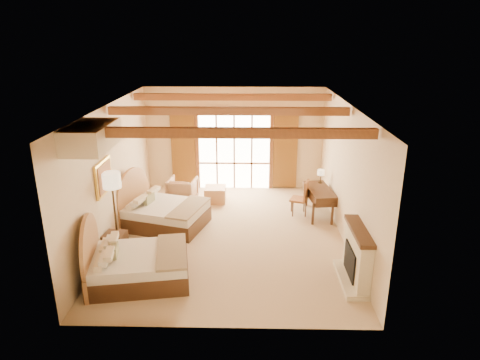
{
  "coord_description": "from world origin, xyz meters",
  "views": [
    {
      "loc": [
        0.47,
        -9.52,
        4.73
      ],
      "look_at": [
        0.25,
        0.2,
        1.38
      ],
      "focal_mm": 32.0,
      "sensor_mm": 36.0,
      "label": 1
    }
  ],
  "objects_px": {
    "armchair": "(182,190)",
    "nightstand": "(115,244)",
    "bed_near": "(132,263)",
    "bed_far": "(160,212)",
    "desk": "(319,201)"
  },
  "relations": [
    {
      "from": "nightstand",
      "to": "armchair",
      "type": "distance_m",
      "value": 3.39
    },
    {
      "from": "bed_near",
      "to": "bed_far",
      "type": "bearing_deg",
      "value": 79.23
    },
    {
      "from": "bed_near",
      "to": "armchair",
      "type": "distance_m",
      "value": 4.24
    },
    {
      "from": "armchair",
      "to": "desk",
      "type": "distance_m",
      "value": 3.96
    },
    {
      "from": "bed_far",
      "to": "desk",
      "type": "xyz_separation_m",
      "value": [
        4.19,
        0.82,
        0.01
      ]
    },
    {
      "from": "bed_far",
      "to": "armchair",
      "type": "distance_m",
      "value": 1.7
    },
    {
      "from": "bed_near",
      "to": "desk",
      "type": "bearing_deg",
      "value": 28.91
    },
    {
      "from": "bed_far",
      "to": "armchair",
      "type": "xyz_separation_m",
      "value": [
        0.32,
        1.67,
        -0.02
      ]
    },
    {
      "from": "desk",
      "to": "bed_far",
      "type": "bearing_deg",
      "value": -176.31
    },
    {
      "from": "armchair",
      "to": "nightstand",
      "type": "bearing_deg",
      "value": 80.57
    },
    {
      "from": "bed_far",
      "to": "desk",
      "type": "relative_size",
      "value": 1.61
    },
    {
      "from": "bed_near",
      "to": "desk",
      "type": "distance_m",
      "value": 5.42
    },
    {
      "from": "armchair",
      "to": "bed_far",
      "type": "bearing_deg",
      "value": 87.04
    },
    {
      "from": "bed_near",
      "to": "nightstand",
      "type": "xyz_separation_m",
      "value": [
        -0.64,
        0.99,
        -0.11
      ]
    },
    {
      "from": "bed_near",
      "to": "armchair",
      "type": "bearing_deg",
      "value": 75.33
    }
  ]
}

